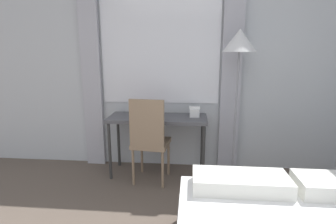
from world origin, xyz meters
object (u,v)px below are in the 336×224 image
at_px(desk_chair, 149,137).
at_px(telephone, 194,112).
at_px(desk, 158,122).
at_px(standing_lamp, 239,54).
at_px(book, 145,115).

bearing_deg(desk_chair, telephone, 37.07).
height_order(desk, standing_lamp, standing_lamp).
height_order(desk_chair, book, desk_chair).
relative_size(standing_lamp, book, 7.32).
bearing_deg(desk_chair, book, 117.85).
xyz_separation_m(desk_chair, standing_lamp, (0.97, 0.19, 0.91)).
distance_m(desk_chair, book, 0.32).
relative_size(desk_chair, standing_lamp, 0.58).
bearing_deg(desk_chair, desk, 81.35).
bearing_deg(standing_lamp, desk_chair, -169.12).
xyz_separation_m(desk, telephone, (0.44, 0.06, 0.13)).
xyz_separation_m(telephone, book, (-0.60, -0.07, -0.04)).
bearing_deg(book, desk_chair, -68.17).
bearing_deg(desk, book, -176.84).
bearing_deg(standing_lamp, book, 177.44).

